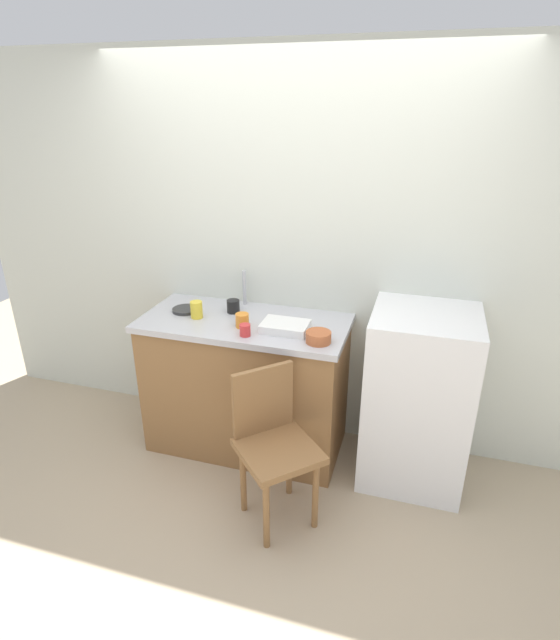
# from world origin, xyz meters

# --- Properties ---
(ground_plane) EXTENTS (8.00, 8.00, 0.00)m
(ground_plane) POSITION_xyz_m (0.00, 0.00, 0.00)
(ground_plane) COLOR tan
(back_wall) EXTENTS (4.80, 0.10, 2.53)m
(back_wall) POSITION_xyz_m (0.00, 1.00, 1.27)
(back_wall) COLOR silver
(back_wall) RESTS_ON ground_plane
(cabinet_base) EXTENTS (1.28, 0.60, 0.90)m
(cabinet_base) POSITION_xyz_m (-0.24, 0.65, 0.45)
(cabinet_base) COLOR olive
(cabinet_base) RESTS_ON ground_plane
(countertop) EXTENTS (1.32, 0.64, 0.04)m
(countertop) POSITION_xyz_m (-0.24, 0.65, 0.92)
(countertop) COLOR #B7B7BC
(countertop) RESTS_ON cabinet_base
(faucet) EXTENTS (0.02, 0.02, 0.24)m
(faucet) POSITION_xyz_m (-0.33, 0.90, 1.06)
(faucet) COLOR #B7B7BC
(faucet) RESTS_ON countertop
(refrigerator) EXTENTS (0.61, 0.58, 1.11)m
(refrigerator) POSITION_xyz_m (0.87, 0.66, 0.55)
(refrigerator) COLOR white
(refrigerator) RESTS_ON ground_plane
(chair) EXTENTS (0.57, 0.57, 0.89)m
(chair) POSITION_xyz_m (0.13, 0.08, 0.50)
(chair) COLOR olive
(chair) RESTS_ON ground_plane
(dish_tray) EXTENTS (0.28, 0.20, 0.05)m
(dish_tray) POSITION_xyz_m (0.06, 0.57, 0.96)
(dish_tray) COLOR white
(dish_tray) RESTS_ON countertop
(terracotta_bowl) EXTENTS (0.15, 0.15, 0.06)m
(terracotta_bowl) POSITION_xyz_m (0.28, 0.47, 0.97)
(terracotta_bowl) COLOR #B25B33
(terracotta_bowl) RESTS_ON countertop
(hotplate) EXTENTS (0.17, 0.17, 0.02)m
(hotplate) POSITION_xyz_m (-0.66, 0.67, 0.95)
(hotplate) COLOR #2D2D2D
(hotplate) RESTS_ON countertop
(cup_orange) EXTENTS (0.08, 0.08, 0.09)m
(cup_orange) POSITION_xyz_m (-0.21, 0.54, 0.98)
(cup_orange) COLOR orange
(cup_orange) RESTS_ON countertop
(cup_black) EXTENTS (0.08, 0.08, 0.08)m
(cup_black) POSITION_xyz_m (-0.35, 0.74, 0.98)
(cup_black) COLOR black
(cup_black) RESTS_ON countertop
(cup_yellow) EXTENTS (0.08, 0.08, 0.11)m
(cup_yellow) POSITION_xyz_m (-0.54, 0.60, 0.99)
(cup_yellow) COLOR yellow
(cup_yellow) RESTS_ON countertop
(cup_red) EXTENTS (0.06, 0.06, 0.07)m
(cup_red) POSITION_xyz_m (-0.15, 0.43, 0.97)
(cup_red) COLOR red
(cup_red) RESTS_ON countertop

